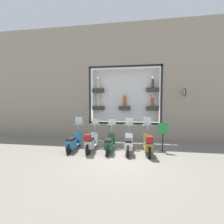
# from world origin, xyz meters

# --- Properties ---
(ground_plane) EXTENTS (120.00, 120.00, 0.00)m
(ground_plane) POSITION_xyz_m (0.00, 0.00, 0.00)
(ground_plane) COLOR gray
(building_facade) EXTENTS (1.17, 36.00, 7.76)m
(building_facade) POSITION_xyz_m (3.60, -0.00, 3.93)
(building_facade) COLOR gray
(building_facade) RESTS_ON ground_plane
(scooter_olive_0) EXTENTS (1.81, 0.60, 1.70)m
(scooter_olive_0) POSITION_xyz_m (0.48, -1.34, 0.48)
(scooter_olive_0) COLOR black
(scooter_olive_0) RESTS_ON ground_plane
(scooter_white_1) EXTENTS (1.81, 0.61, 1.65)m
(scooter_white_1) POSITION_xyz_m (0.54, -0.40, 0.45)
(scooter_white_1) COLOR black
(scooter_white_1) RESTS_ON ground_plane
(scooter_green_2) EXTENTS (1.80, 0.60, 1.56)m
(scooter_green_2) POSITION_xyz_m (0.53, 0.55, 0.43)
(scooter_green_2) COLOR black
(scooter_green_2) RESTS_ON ground_plane
(scooter_silver_3) EXTENTS (1.80, 0.60, 1.58)m
(scooter_silver_3) POSITION_xyz_m (0.47, 1.50, 0.48)
(scooter_silver_3) COLOR black
(scooter_silver_3) RESTS_ON ground_plane
(scooter_teal_4) EXTENTS (1.80, 0.61, 1.67)m
(scooter_teal_4) POSITION_xyz_m (0.53, 2.44, 0.43)
(scooter_teal_4) COLOR black
(scooter_teal_4) RESTS_ON ground_plane
(shop_sign_post) EXTENTS (0.36, 0.45, 1.52)m
(shop_sign_post) POSITION_xyz_m (0.96, -2.09, 0.81)
(shop_sign_post) COLOR #232326
(shop_sign_post) RESTS_ON ground_plane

